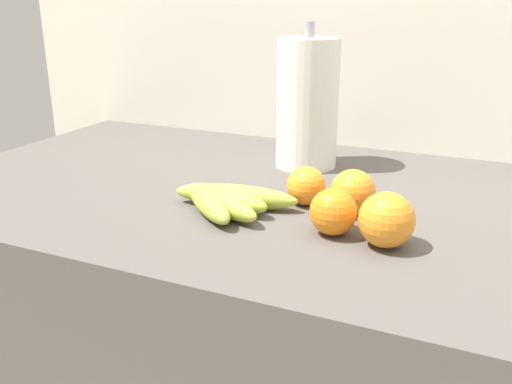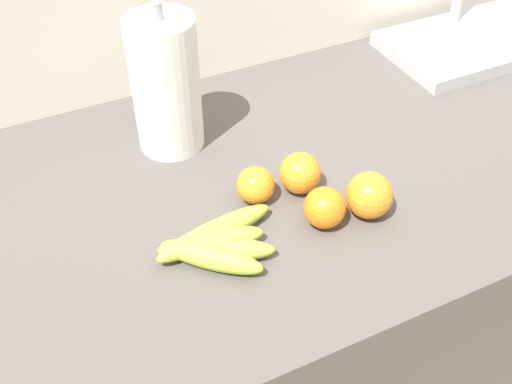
# 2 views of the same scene
# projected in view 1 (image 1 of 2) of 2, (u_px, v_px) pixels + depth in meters

# --- Properties ---
(wall_back) EXTENTS (2.28, 0.06, 1.30)m
(wall_back) POSITION_uv_depth(u_px,v_px,m) (447.00, 242.00, 1.30)
(wall_back) COLOR silver
(wall_back) RESTS_ON ground
(banana_bunch) EXTENTS (0.21, 0.15, 0.04)m
(banana_bunch) POSITION_uv_depth(u_px,v_px,m) (222.00, 200.00, 0.90)
(banana_bunch) COLOR #ACC13F
(banana_bunch) RESTS_ON counter
(orange_far_right) EXTENTS (0.07, 0.07, 0.07)m
(orange_far_right) POSITION_uv_depth(u_px,v_px,m) (333.00, 212.00, 0.81)
(orange_far_right) COLOR orange
(orange_far_right) RESTS_ON counter
(orange_center) EXTENTS (0.07, 0.07, 0.07)m
(orange_center) POSITION_uv_depth(u_px,v_px,m) (353.00, 192.00, 0.88)
(orange_center) COLOR orange
(orange_center) RESTS_ON counter
(orange_right) EXTENTS (0.08, 0.08, 0.08)m
(orange_right) POSITION_uv_depth(u_px,v_px,m) (386.00, 220.00, 0.77)
(orange_right) COLOR orange
(orange_right) RESTS_ON counter
(orange_back_right) EXTENTS (0.07, 0.07, 0.07)m
(orange_back_right) POSITION_uv_depth(u_px,v_px,m) (306.00, 186.00, 0.92)
(orange_back_right) COLOR orange
(orange_back_right) RESTS_ON counter
(paper_towel_roll) EXTENTS (0.12, 0.12, 0.29)m
(paper_towel_roll) POSITION_uv_depth(u_px,v_px,m) (307.00, 104.00, 1.11)
(paper_towel_roll) COLOR white
(paper_towel_roll) RESTS_ON counter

